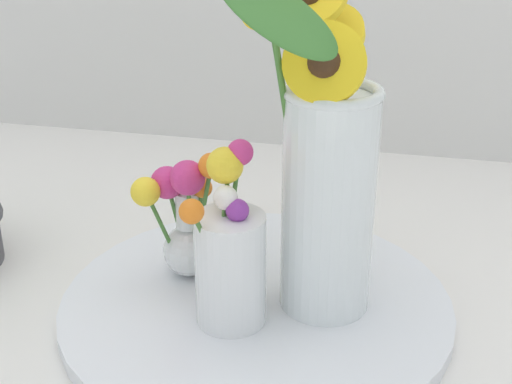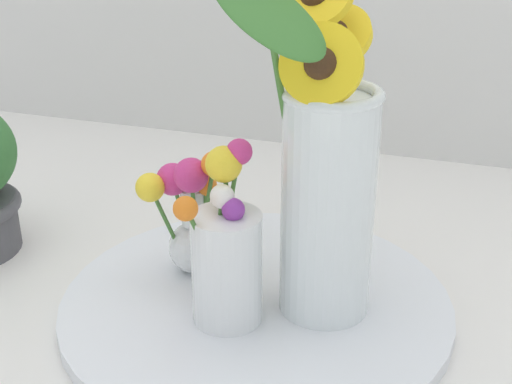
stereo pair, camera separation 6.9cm
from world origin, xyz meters
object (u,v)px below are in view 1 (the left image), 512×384
object	(u,v)px
serving_tray	(256,304)
vase_small_center	(230,256)
vase_bulb_right	(185,220)
mason_jar_sunflowers	(323,164)

from	to	relation	value
serving_tray	vase_small_center	size ratio (longest dim) A/B	2.27
vase_small_center	vase_bulb_right	xyz separation A→B (m)	(-0.08, 0.08, -0.00)
serving_tray	mason_jar_sunflowers	bearing A→B (deg)	7.74
vase_small_center	vase_bulb_right	distance (m)	0.11
serving_tray	vase_small_center	xyz separation A→B (m)	(-0.02, -0.05, 0.09)
serving_tray	vase_bulb_right	world-z (taller)	vase_bulb_right
vase_bulb_right	mason_jar_sunflowers	bearing A→B (deg)	-6.81
mason_jar_sunflowers	vase_small_center	xyz separation A→B (m)	(-0.09, -0.06, -0.09)
mason_jar_sunflowers	vase_small_center	size ratio (longest dim) A/B	2.09
serving_tray	mason_jar_sunflowers	world-z (taller)	mason_jar_sunflowers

